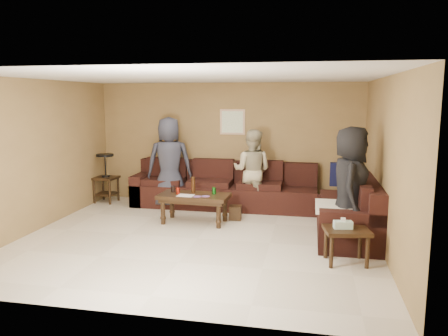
# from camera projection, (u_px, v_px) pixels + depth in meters

# --- Properties ---
(room) EXTENTS (5.60, 5.50, 2.50)m
(room) POSITION_uv_depth(u_px,v_px,m) (197.00, 133.00, 6.61)
(room) COLOR beige
(room) RESTS_ON ground
(sectional_sofa) EXTENTS (4.65, 2.90, 0.97)m
(sectional_sofa) POSITION_uv_depth(u_px,v_px,m) (261.00, 199.00, 8.14)
(sectional_sofa) COLOR black
(sectional_sofa) RESTS_ON ground
(coffee_table) EXTENTS (1.25, 0.67, 0.79)m
(coffee_table) POSITION_uv_depth(u_px,v_px,m) (194.00, 199.00, 7.69)
(coffee_table) COLOR black
(coffee_table) RESTS_ON ground
(end_table_left) EXTENTS (0.48, 0.48, 1.03)m
(end_table_left) POSITION_uv_depth(u_px,v_px,m) (106.00, 177.00, 9.20)
(end_table_left) COLOR black
(end_table_left) RESTS_ON ground
(side_table_right) EXTENTS (0.65, 0.56, 0.62)m
(side_table_right) POSITION_uv_depth(u_px,v_px,m) (346.00, 233.00, 5.80)
(side_table_right) COLOR black
(side_table_right) RESTS_ON ground
(waste_bin) EXTENTS (0.23, 0.23, 0.26)m
(waste_bin) POSITION_uv_depth(u_px,v_px,m) (235.00, 213.00, 7.93)
(waste_bin) COLOR black
(waste_bin) RESTS_ON ground
(wall_art) EXTENTS (0.52, 0.04, 0.52)m
(wall_art) POSITION_uv_depth(u_px,v_px,m) (232.00, 122.00, 8.99)
(wall_art) COLOR tan
(wall_art) RESTS_ON ground
(person_left) EXTENTS (1.03, 0.83, 1.82)m
(person_left) POSITION_uv_depth(u_px,v_px,m) (169.00, 162.00, 8.73)
(person_left) COLOR #2D2F3E
(person_left) RESTS_ON ground
(person_middle) EXTENTS (0.85, 0.71, 1.60)m
(person_middle) POSITION_uv_depth(u_px,v_px,m) (252.00, 171.00, 8.46)
(person_middle) COLOR tan
(person_middle) RESTS_ON ground
(person_right) EXTENTS (0.66, 0.93, 1.78)m
(person_right) POSITION_uv_depth(u_px,v_px,m) (350.00, 186.00, 6.47)
(person_right) COLOR black
(person_right) RESTS_ON ground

